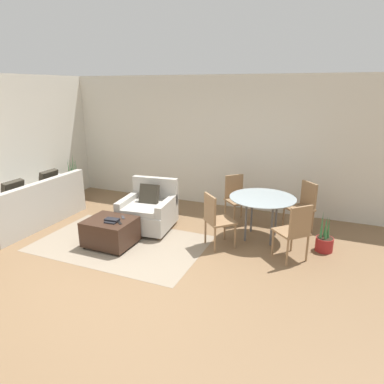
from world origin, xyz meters
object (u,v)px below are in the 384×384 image
(couch, at_px, (31,208))
(potted_plant_small, at_px, (324,242))
(dining_chair_far_right, at_px, (303,203))
(armchair, at_px, (148,211))
(dining_table, at_px, (262,202))
(book_stack, at_px, (112,220))
(dining_chair_near_right, at_px, (295,229))
(dining_chair_near_left, at_px, (215,217))
(ottoman, at_px, (111,231))
(potted_plant, at_px, (75,191))
(tv_remote_secondary, at_px, (120,223))
(tv_remote_primary, at_px, (123,217))
(dining_chair_far_left, at_px, (236,195))

(couch, bearing_deg, potted_plant_small, 10.00)
(dining_chair_far_right, bearing_deg, potted_plant_small, -59.35)
(armchair, height_order, dining_table, armchair)
(couch, relative_size, potted_plant_small, 3.23)
(book_stack, xyz_separation_m, dining_chair_near_right, (2.75, 0.67, 0.04))
(dining_chair_near_left, bearing_deg, ottoman, -159.06)
(armchair, relative_size, potted_plant, 0.94)
(dining_table, bearing_deg, tv_remote_secondary, -147.16)
(ottoman, xyz_separation_m, dining_chair_near_left, (1.60, 0.61, 0.27))
(book_stack, xyz_separation_m, dining_chair_far_right, (2.75, 1.90, 0.04))
(dining_chair_far_right, height_order, potted_plant_small, dining_chair_far_right)
(potted_plant, relative_size, dining_chair_near_left, 1.20)
(dining_chair_near_right, bearing_deg, potted_plant, 168.25)
(armchair, height_order, dining_chair_near_left, dining_chair_near_left)
(armchair, bearing_deg, dining_table, 10.13)
(tv_remote_primary, distance_m, dining_chair_near_left, 1.52)
(tv_remote_secondary, height_order, dining_chair_near_left, dining_chair_near_left)
(couch, height_order, dining_chair_near_left, couch)
(tv_remote_secondary, xyz_separation_m, dining_chair_near_left, (1.37, 0.67, 0.06))
(couch, distance_m, dining_chair_near_left, 3.60)
(potted_plant, height_order, dining_chair_near_left, potted_plant)
(ottoman, height_order, potted_plant_small, potted_plant_small)
(potted_plant, xyz_separation_m, dining_chair_near_right, (4.99, -1.04, 0.30))
(armchair, distance_m, ottoman, 0.90)
(ottoman, xyz_separation_m, book_stack, (0.09, -0.06, 0.23))
(dining_chair_near_left, relative_size, potted_plant_small, 1.40)
(dining_table, distance_m, dining_chair_far_left, 0.89)
(couch, relative_size, book_stack, 8.75)
(book_stack, height_order, dining_chair_near_left, dining_chair_near_left)
(dining_chair_near_left, xyz_separation_m, potted_plant_small, (1.66, 0.53, -0.36))
(dining_table, bearing_deg, dining_chair_far_left, 135.00)
(book_stack, distance_m, dining_table, 2.50)
(tv_remote_secondary, height_order, potted_plant_small, potted_plant_small)
(ottoman, bearing_deg, dining_chair_far_left, 49.11)
(book_stack, xyz_separation_m, dining_chair_near_left, (1.51, 0.67, 0.04))
(dining_table, relative_size, dining_chair_far_right, 1.23)
(tv_remote_primary, bearing_deg, dining_chair_near_right, 9.56)
(tv_remote_primary, bearing_deg, tv_remote_secondary, -69.89)
(potted_plant, bearing_deg, ottoman, -37.41)
(ottoman, relative_size, potted_plant_small, 1.18)
(dining_table, distance_m, dining_chair_near_right, 0.89)
(couch, distance_m, potted_plant, 1.45)
(dining_chair_far_right, bearing_deg, dining_chair_near_left, -135.00)
(armchair, bearing_deg, tv_remote_primary, -95.44)
(book_stack, relative_size, dining_table, 0.21)
(potted_plant_small, bearing_deg, ottoman, -160.73)
(couch, xyz_separation_m, armchair, (2.19, 0.66, 0.03))
(armchair, distance_m, potted_plant, 2.50)
(potted_plant, relative_size, dining_chair_far_left, 1.20)
(armchair, bearing_deg, dining_chair_far_left, 35.18)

